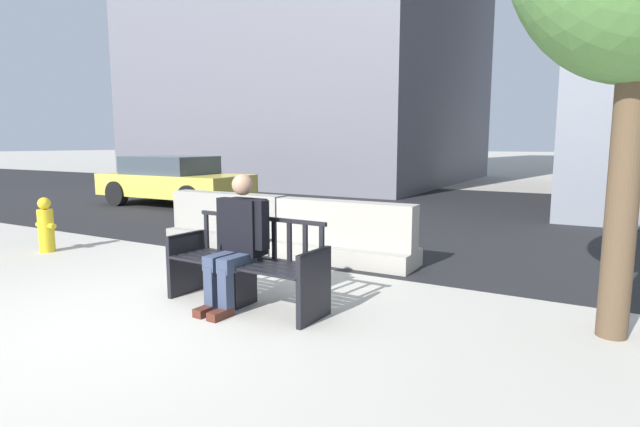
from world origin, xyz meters
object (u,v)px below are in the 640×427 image
jersey_barrier_centre (344,238)px  jersey_barrier_left (228,224)px  fire_hydrant (46,226)px  street_bench (246,267)px  seated_person (238,238)px  car_taxi_near (174,180)px

jersey_barrier_centre → jersey_barrier_left: size_ratio=1.00×
fire_hydrant → street_bench: bearing=-6.7°
jersey_barrier_centre → jersey_barrier_left: 2.11m
seated_person → jersey_barrier_left: bearing=132.3°
jersey_barrier_left → fire_hydrant: bearing=-140.1°
jersey_barrier_centre → jersey_barrier_left: same height
jersey_barrier_left → fire_hydrant: 2.67m
car_taxi_near → fire_hydrant: size_ratio=4.99×
jersey_barrier_left → car_taxi_near: car_taxi_near is taller
jersey_barrier_left → jersey_barrier_centre: bearing=-2.2°
street_bench → seated_person: bearing=-133.7°
jersey_barrier_centre → fire_hydrant: bearing=-158.6°
seated_person → street_bench: bearing=46.3°
jersey_barrier_left → seated_person: bearing=-47.7°
street_bench → seated_person: seated_person is taller
seated_person → car_taxi_near: 8.73m
street_bench → car_taxi_near: 8.74m
seated_person → fire_hydrant: 4.15m
jersey_barrier_left → street_bench: bearing=-46.3°
jersey_barrier_left → car_taxi_near: (-4.64, 3.34, 0.32)m
seated_person → car_taxi_near: (-6.69, 5.60, -0.03)m
jersey_barrier_centre → car_taxi_near: car_taxi_near is taller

